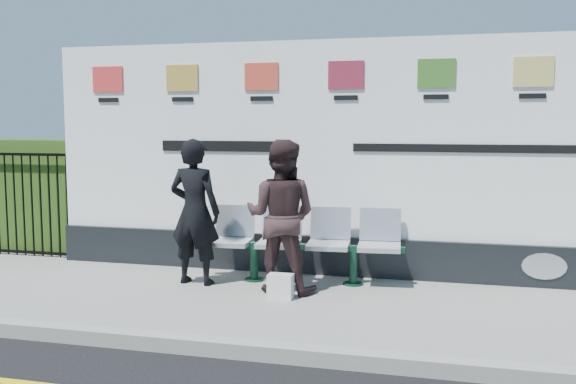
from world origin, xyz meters
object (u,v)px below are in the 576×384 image
at_px(billboard, 346,174).
at_px(woman_left, 195,212).
at_px(woman_right, 281,216).
at_px(bench, 303,262).

relative_size(billboard, woman_left, 4.52).
xyz_separation_m(billboard, woman_right, (-0.59, -1.03, -0.41)).
relative_size(woman_left, woman_right, 1.00).
relative_size(billboard, woman_right, 4.52).
bearing_deg(woman_left, woman_right, 179.91).
bearing_deg(bench, billboard, 48.58).
distance_m(woman_left, woman_right, 1.11).
bearing_deg(bench, woman_right, -113.53).
relative_size(billboard, bench, 3.40).
distance_m(billboard, woman_right, 1.26).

